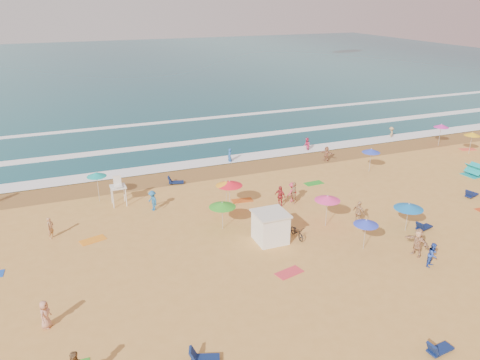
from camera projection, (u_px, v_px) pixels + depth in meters
name	position (u px, v px, depth m)	size (l,w,h in m)	color
ground	(303.00, 221.00, 34.77)	(220.00, 220.00, 0.00)	gold
ocean	(125.00, 68.00, 107.27)	(220.00, 140.00, 0.18)	#0C4756
wet_sand	(241.00, 168.00, 45.56)	(220.00, 220.00, 0.00)	olive
surf_foam	(212.00, 142.00, 53.13)	(200.00, 18.70, 0.05)	white
cabana	(270.00, 228.00, 31.71)	(2.00, 2.00, 2.00)	white
cabana_roof	(271.00, 214.00, 31.32)	(2.20, 2.20, 0.12)	silver
bicycle	(297.00, 232.00, 32.31)	(0.59, 1.69, 0.89)	black
lifeguard_stand	(118.00, 193.00, 37.17)	(1.20, 1.20, 2.10)	white
beach_umbrellas	(272.00, 198.00, 33.56)	(58.36, 26.76, 0.81)	#FF388A
loungers	(432.00, 227.00, 33.55)	(37.51, 25.96, 0.34)	#102051
towels	(290.00, 235.00, 32.75)	(48.03, 23.28, 0.03)	#E34E1C
beachgoers	(283.00, 199.00, 36.68)	(42.74, 26.52, 2.14)	tan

